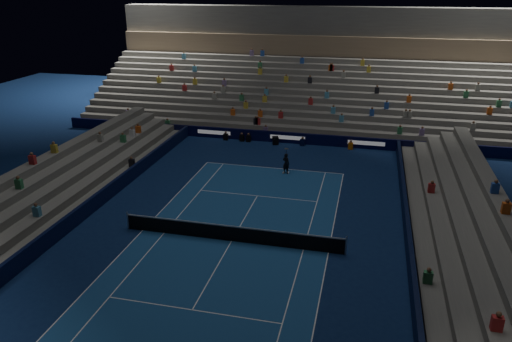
{
  "coord_description": "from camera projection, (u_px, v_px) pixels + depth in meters",
  "views": [
    {
      "loc": [
        6.98,
        -23.34,
        13.82
      ],
      "look_at": [
        0.0,
        6.0,
        2.0
      ],
      "focal_mm": 34.16,
      "sensor_mm": 36.0,
      "label": 1
    }
  ],
  "objects": [
    {
      "name": "tennis_player",
      "position": [
        286.0,
        163.0,
        37.13
      ],
      "size": [
        0.7,
        0.6,
        1.62
      ],
      "primitive_type": "imported",
      "rotation": [
        0.0,
        0.0,
        2.71
      ],
      "color": "black",
      "rests_on": "ground"
    },
    {
      "name": "sponsor_barrier_west",
      "position": [
        78.0,
        215.0,
        29.59
      ],
      "size": [
        0.25,
        37.0,
        1.0
      ],
      "primitive_type": "cube",
      "color": "black",
      "rests_on": "ground"
    },
    {
      "name": "tennis_net",
      "position": [
        231.0,
        233.0,
        27.5
      ],
      "size": [
        12.9,
        0.1,
        1.1
      ],
      "color": "#B2B2B7",
      "rests_on": "ground"
    },
    {
      "name": "grandstand_east",
      "position": [
        482.0,
        255.0,
        24.51
      ],
      "size": [
        5.0,
        37.0,
        2.5
      ],
      "color": "#61615C",
      "rests_on": "ground"
    },
    {
      "name": "grandstand_west",
      "position": [
        27.0,
        204.0,
        30.19
      ],
      "size": [
        5.0,
        37.0,
        2.5
      ],
      "color": "slate",
      "rests_on": "ground"
    },
    {
      "name": "ground",
      "position": [
        232.0,
        241.0,
        27.68
      ],
      "size": [
        90.0,
        90.0,
        0.0
      ],
      "primitive_type": "plane",
      "color": "#0B1D46",
      "rests_on": "ground"
    },
    {
      "name": "sponsor_barrier_east",
      "position": [
        410.0,
        254.0,
        25.41
      ],
      "size": [
        0.25,
        37.0,
        1.0
      ],
      "primitive_type": "cube",
      "color": "black",
      "rests_on": "ground"
    },
    {
      "name": "court_surface",
      "position": [
        232.0,
        241.0,
        27.68
      ],
      "size": [
        10.97,
        23.77,
        0.01
      ],
      "primitive_type": "cube",
      "color": "navy",
      "rests_on": "ground"
    },
    {
      "name": "broadcast_camera",
      "position": [
        275.0,
        140.0,
        43.97
      ],
      "size": [
        0.7,
        1.06,
        0.68
      ],
      "color": "black",
      "rests_on": "ground"
    },
    {
      "name": "sponsor_barrier_far",
      "position": [
        288.0,
        138.0,
        44.26
      ],
      "size": [
        44.0,
        0.25,
        1.0
      ],
      "primitive_type": "cube",
      "color": "black",
      "rests_on": "ground"
    },
    {
      "name": "grandstand_main",
      "position": [
        304.0,
        86.0,
        51.72
      ],
      "size": [
        44.0,
        15.2,
        11.2
      ],
      "color": "slate",
      "rests_on": "ground"
    }
  ]
}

